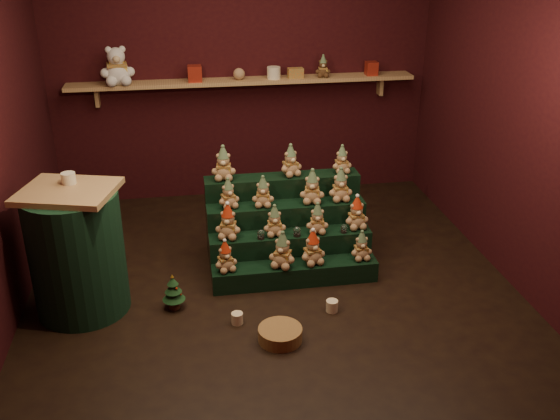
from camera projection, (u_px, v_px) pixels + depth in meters
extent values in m
plane|color=black|center=(271.00, 281.00, 5.32)|extent=(4.00, 4.00, 0.00)
cube|color=black|center=(242.00, 68.00, 6.58)|extent=(4.00, 0.10, 2.80)
cube|color=black|center=(335.00, 248.00, 2.90)|extent=(4.00, 0.10, 2.80)
cube|color=black|center=(520.00, 111.00, 5.04)|extent=(0.10, 4.00, 2.80)
cube|color=tan|center=(244.00, 81.00, 6.46)|extent=(3.60, 0.26, 0.04)
cube|color=tan|center=(97.00, 97.00, 6.35)|extent=(0.04, 0.12, 0.20)
cube|color=tan|center=(380.00, 86.00, 6.80)|extent=(0.04, 0.12, 0.20)
cube|color=black|center=(295.00, 273.00, 5.27)|extent=(1.40, 0.22, 0.18)
cube|color=black|center=(290.00, 252.00, 5.43)|extent=(1.40, 0.22, 0.36)
cube|color=black|center=(286.00, 231.00, 5.59)|extent=(1.40, 0.22, 0.54)
cube|color=black|center=(282.00, 212.00, 5.75)|extent=(1.40, 0.22, 0.72)
cylinder|color=black|center=(261.00, 237.00, 5.26)|extent=(0.06, 0.06, 0.02)
sphere|color=white|center=(261.00, 233.00, 5.24)|extent=(0.06, 0.06, 0.06)
cylinder|color=black|center=(297.00, 235.00, 5.30)|extent=(0.06, 0.06, 0.02)
sphere|color=white|center=(297.00, 230.00, 5.29)|extent=(0.06, 0.06, 0.06)
cylinder|color=black|center=(344.00, 231.00, 5.36)|extent=(0.05, 0.05, 0.02)
sphere|color=white|center=(344.00, 227.00, 5.35)|extent=(0.06, 0.06, 0.06)
cube|color=tan|center=(68.00, 191.00, 4.54)|extent=(0.80, 0.72, 0.04)
cylinder|color=#10311C|center=(77.00, 253.00, 4.76)|extent=(0.71, 0.71, 0.98)
cylinder|color=beige|center=(68.00, 178.00, 4.61)|extent=(0.11, 0.11, 0.08)
cylinder|color=#402416|center=(175.00, 305.00, 4.95)|extent=(0.09, 0.09, 0.05)
cone|color=#123318|center=(174.00, 294.00, 4.90)|extent=(0.18, 0.18, 0.09)
cone|color=#123318|center=(173.00, 287.00, 4.88)|extent=(0.14, 0.14, 0.08)
cone|color=#123318|center=(172.00, 281.00, 4.85)|extent=(0.09, 0.09, 0.06)
cone|color=gold|center=(172.00, 276.00, 4.83)|extent=(0.03, 0.03, 0.03)
cylinder|color=beige|center=(237.00, 318.00, 4.74)|extent=(0.09, 0.09, 0.09)
cylinder|color=beige|center=(332.00, 306.00, 4.90)|extent=(0.09, 0.09, 0.09)
cylinder|color=olive|center=(280.00, 334.00, 4.55)|extent=(0.35, 0.35, 0.10)
cube|color=#A32919|center=(195.00, 74.00, 6.33)|extent=(0.14, 0.14, 0.16)
cylinder|color=beige|center=(274.00, 73.00, 6.46)|extent=(0.14, 0.14, 0.12)
cube|color=#A32919|center=(371.00, 68.00, 6.61)|extent=(0.12, 0.12, 0.14)
sphere|color=tan|center=(239.00, 74.00, 6.40)|extent=(0.12, 0.12, 0.12)
cube|color=#C6581C|center=(295.00, 73.00, 6.50)|extent=(0.16, 0.10, 0.10)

